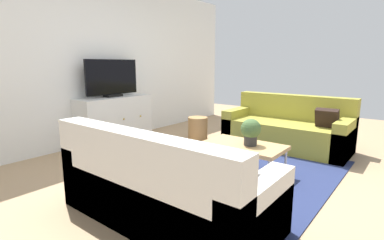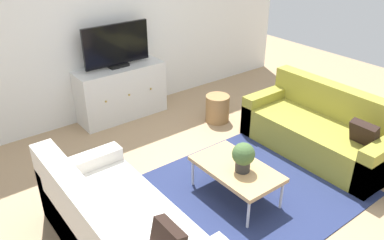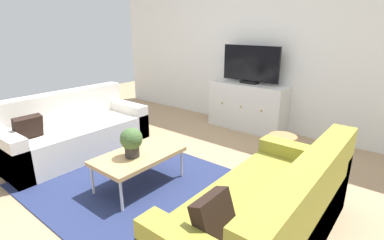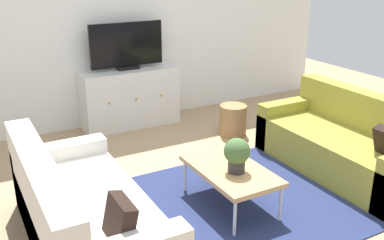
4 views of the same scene
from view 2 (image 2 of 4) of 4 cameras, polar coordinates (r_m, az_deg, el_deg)
ground_plane at (r=4.36m, az=5.68°, el=-9.88°), size 10.00×10.00×0.00m
wall_back at (r=5.72m, az=-11.77°, el=13.99°), size 6.40×0.12×2.70m
area_rug at (r=4.28m, az=7.07°, el=-10.76°), size 2.50×1.90×0.01m
couch_left_side at (r=3.49m, az=-11.09°, el=-15.80°), size 0.84×1.85×0.81m
couch_right_side at (r=5.12m, az=18.51°, el=-1.54°), size 0.84×1.85×0.81m
coffee_table at (r=4.05m, az=6.48°, el=-7.19°), size 0.55×0.93×0.38m
potted_plant at (r=3.89m, az=7.51°, el=-5.25°), size 0.23×0.23×0.31m
tv_console at (r=5.75m, az=-10.28°, el=4.02°), size 1.28×0.47×0.77m
flat_screen_tv at (r=5.54m, az=-10.98°, el=10.59°), size 0.97×0.16×0.60m
wicker_basket at (r=5.62m, az=3.73°, el=1.70°), size 0.34×0.34×0.39m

